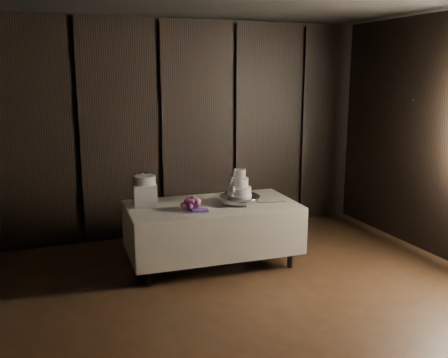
{
  "coord_description": "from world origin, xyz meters",
  "views": [
    {
      "loc": [
        -1.64,
        -3.25,
        2.27
      ],
      "look_at": [
        0.39,
        2.13,
        1.05
      ],
      "focal_mm": 40.0,
      "sensor_mm": 36.0,
      "label": 1
    }
  ],
  "objects_px": {
    "display_table": "(212,232)",
    "bouquet": "(192,204)",
    "cake_stand": "(240,200)",
    "box_pedestal": "(145,195)",
    "small_cake": "(145,180)",
    "wedding_cake": "(238,186)"
  },
  "relations": [
    {
      "from": "wedding_cake",
      "to": "small_cake",
      "type": "bearing_deg",
      "value": 145.31
    },
    {
      "from": "cake_stand",
      "to": "bouquet",
      "type": "bearing_deg",
      "value": -173.14
    },
    {
      "from": "small_cake",
      "to": "cake_stand",
      "type": "bearing_deg",
      "value": -15.84
    },
    {
      "from": "box_pedestal",
      "to": "small_cake",
      "type": "bearing_deg",
      "value": 0.0
    },
    {
      "from": "cake_stand",
      "to": "wedding_cake",
      "type": "xyz_separation_m",
      "value": [
        -0.02,
        -0.01,
        0.17
      ]
    },
    {
      "from": "cake_stand",
      "to": "small_cake",
      "type": "height_order",
      "value": "small_cake"
    },
    {
      "from": "bouquet",
      "to": "small_cake",
      "type": "xyz_separation_m",
      "value": [
        -0.46,
        0.38,
        0.24
      ]
    },
    {
      "from": "cake_stand",
      "to": "small_cake",
      "type": "xyz_separation_m",
      "value": [
        -1.07,
        0.3,
        0.26
      ]
    },
    {
      "from": "bouquet",
      "to": "wedding_cake",
      "type": "bearing_deg",
      "value": 5.82
    },
    {
      "from": "cake_stand",
      "to": "box_pedestal",
      "type": "bearing_deg",
      "value": 164.16
    },
    {
      "from": "cake_stand",
      "to": "wedding_cake",
      "type": "distance_m",
      "value": 0.18
    },
    {
      "from": "display_table",
      "to": "bouquet",
      "type": "height_order",
      "value": "bouquet"
    },
    {
      "from": "display_table",
      "to": "bouquet",
      "type": "distance_m",
      "value": 0.52
    },
    {
      "from": "cake_stand",
      "to": "wedding_cake",
      "type": "relative_size",
      "value": 1.48
    },
    {
      "from": "small_cake",
      "to": "box_pedestal",
      "type": "bearing_deg",
      "value": 0.0
    },
    {
      "from": "wedding_cake",
      "to": "bouquet",
      "type": "bearing_deg",
      "value": 168.01
    },
    {
      "from": "display_table",
      "to": "box_pedestal",
      "type": "xyz_separation_m",
      "value": [
        -0.75,
        0.22,
        0.47
      ]
    },
    {
      "from": "cake_stand",
      "to": "bouquet",
      "type": "relative_size",
      "value": 1.24
    },
    {
      "from": "bouquet",
      "to": "small_cake",
      "type": "relative_size",
      "value": 1.55
    },
    {
      "from": "display_table",
      "to": "wedding_cake",
      "type": "relative_size",
      "value": 6.2
    },
    {
      "from": "cake_stand",
      "to": "box_pedestal",
      "type": "relative_size",
      "value": 1.86
    },
    {
      "from": "display_table",
      "to": "wedding_cake",
      "type": "bearing_deg",
      "value": -16.29
    }
  ]
}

